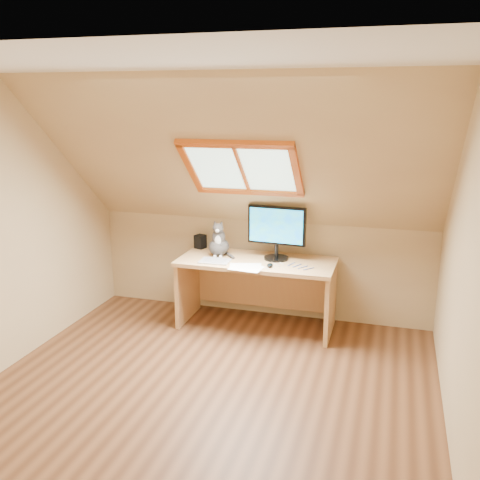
% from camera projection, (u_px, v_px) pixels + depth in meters
% --- Properties ---
extents(ground, '(3.50, 3.50, 0.00)m').
position_uv_depth(ground, '(204.00, 395.00, 4.10)').
color(ground, brown).
rests_on(ground, ground).
extents(room_shell, '(3.52, 3.52, 2.41)m').
position_uv_depth(room_shell, '(196.00, 216.00, 3.65)').
color(room_shell, tan).
rests_on(room_shell, ground).
extents(desk, '(1.52, 0.66, 0.69)m').
position_uv_depth(desk, '(258.00, 279.00, 5.31)').
color(desk, tan).
rests_on(desk, ground).
extents(monitor, '(0.57, 0.24, 0.53)m').
position_uv_depth(monitor, '(277.00, 229.00, 5.14)').
color(monitor, black).
rests_on(monitor, desk).
extents(cat, '(0.24, 0.28, 0.37)m').
position_uv_depth(cat, '(219.00, 243.00, 5.31)').
color(cat, '#433E3B').
rests_on(cat, desk).
extents(desk_speaker, '(0.12, 0.12, 0.14)m').
position_uv_depth(desk_speaker, '(200.00, 242.00, 5.59)').
color(desk_speaker, black).
rests_on(desk_speaker, desk).
extents(graphics_tablet, '(0.29, 0.21, 0.01)m').
position_uv_depth(graphics_tablet, '(215.00, 261.00, 5.13)').
color(graphics_tablet, '#B2B2B7').
rests_on(graphics_tablet, desk).
extents(mouse, '(0.06, 0.10, 0.03)m').
position_uv_depth(mouse, '(270.00, 265.00, 4.97)').
color(mouse, black).
rests_on(mouse, desk).
extents(papers, '(0.33, 0.27, 0.00)m').
position_uv_depth(papers, '(244.00, 267.00, 4.96)').
color(papers, white).
rests_on(papers, desk).
extents(cables, '(0.51, 0.26, 0.01)m').
position_uv_depth(cables, '(290.00, 266.00, 4.99)').
color(cables, silver).
rests_on(cables, desk).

